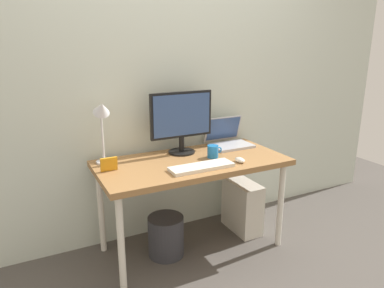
{
  "coord_description": "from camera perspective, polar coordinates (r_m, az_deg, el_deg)",
  "views": [
    {
      "loc": [
        -1.09,
        -2.16,
        1.52
      ],
      "look_at": [
        0.0,
        0.0,
        0.82
      ],
      "focal_mm": 33.54,
      "sensor_mm": 36.0,
      "label": 1
    }
  ],
  "objects": [
    {
      "name": "ground_plane",
      "position": [
        2.85,
        0.0,
        -16.04
      ],
      "size": [
        6.0,
        6.0,
        0.0
      ],
      "primitive_type": "plane",
      "color": "#4C4742"
    },
    {
      "name": "back_wall",
      "position": [
        2.77,
        -3.64,
        11.55
      ],
      "size": [
        4.4,
        0.04,
        2.6
      ],
      "primitive_type": "cube",
      "color": "silver",
      "rests_on": "ground_plane"
    },
    {
      "name": "desk",
      "position": [
        2.57,
        0.0,
        -3.96
      ],
      "size": [
        1.34,
        0.65,
        0.7
      ],
      "color": "olive",
      "rests_on": "ground_plane"
    },
    {
      "name": "monitor",
      "position": [
        2.65,
        -1.69,
        3.99
      ],
      "size": [
        0.49,
        0.2,
        0.46
      ],
      "color": "black",
      "rests_on": "desk"
    },
    {
      "name": "laptop",
      "position": [
        2.92,
        5.72,
        0.9
      ],
      "size": [
        0.32,
        0.28,
        0.22
      ],
      "color": "#B2B2B7",
      "rests_on": "desk"
    },
    {
      "name": "desk_lamp",
      "position": [
        2.46,
        -14.1,
        4.01
      ],
      "size": [
        0.11,
        0.16,
        0.46
      ],
      "color": "silver",
      "rests_on": "desk"
    },
    {
      "name": "keyboard",
      "position": [
        2.38,
        1.53,
        -3.66
      ],
      "size": [
        0.44,
        0.14,
        0.02
      ],
      "primitive_type": "cube",
      "color": "silver",
      "rests_on": "desk"
    },
    {
      "name": "mouse",
      "position": [
        2.53,
        7.63,
        -2.53
      ],
      "size": [
        0.06,
        0.09,
        0.03
      ],
      "primitive_type": "ellipsoid",
      "color": "silver",
      "rests_on": "desk"
    },
    {
      "name": "coffee_mug",
      "position": [
        2.6,
        3.36,
        -1.18
      ],
      "size": [
        0.12,
        0.08,
        0.09
      ],
      "color": "#1E72BF",
      "rests_on": "desk"
    },
    {
      "name": "photo_frame",
      "position": [
        2.39,
        -13.08,
        -3.14
      ],
      "size": [
        0.11,
        0.03,
        0.09
      ],
      "primitive_type": "cube",
      "rotation": [
        0.11,
        0.0,
        0.0
      ],
      "color": "orange",
      "rests_on": "desk"
    },
    {
      "name": "computer_tower",
      "position": [
        3.02,
        7.99,
        -9.76
      ],
      "size": [
        0.18,
        0.36,
        0.42
      ],
      "primitive_type": "cube",
      "color": "silver",
      "rests_on": "ground_plane"
    },
    {
      "name": "wastebasket",
      "position": [
        2.71,
        -4.2,
        -14.34
      ],
      "size": [
        0.26,
        0.26,
        0.3
      ],
      "primitive_type": "cylinder",
      "color": "#333338",
      "rests_on": "ground_plane"
    }
  ]
}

